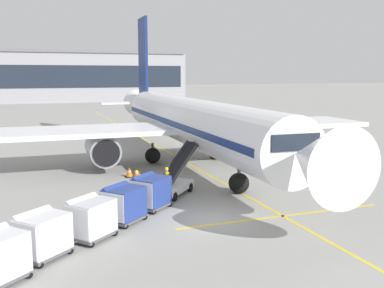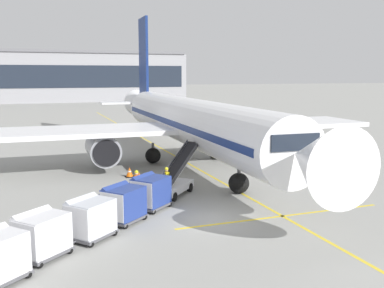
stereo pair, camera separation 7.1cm
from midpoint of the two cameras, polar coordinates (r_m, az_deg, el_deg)
The scene contains 15 objects.
ground_plane at distance 23.12m, azimuth 2.19°, elevation -9.73°, with size 600.00×600.00×0.00m, color gray.
parked_airplane at distance 37.02m, azimuth -0.61°, elevation 2.89°, with size 31.74×41.54×13.86m.
belt_loader at distance 27.73m, azimuth -2.55°, elevation -4.72°, with size 4.53×4.75×2.98m.
baggage_cart_lead at distance 24.84m, azimuth -5.42°, elevation -6.04°, with size 2.59×2.52×1.91m.
baggage_cart_second at distance 22.81m, azimuth -8.88°, elevation -7.47°, with size 2.59×2.52×1.91m.
baggage_cart_third at distance 20.85m, azimuth -13.01°, elevation -9.17°, with size 2.59×2.52×1.91m.
baggage_cart_fourth at distance 19.35m, azimuth -18.83°, elevation -10.86°, with size 2.59×2.52×1.91m.
ground_crew_by_loader at distance 27.60m, azimuth -3.34°, elevation -4.50°, with size 0.30×0.57×1.74m.
ground_crew_by_carts at distance 24.65m, azimuth -6.56°, elevation -6.18°, with size 0.26×0.57×1.74m.
ground_crew_marshaller at distance 26.89m, azimuth -7.17°, elevation -4.91°, with size 0.28×0.57×1.74m.
safety_cone_engine_keepout at distance 31.47m, azimuth -6.87°, elevation -4.17°, with size 0.55×0.55×0.63m.
safety_cone_wingtip at distance 32.73m, azimuth -8.09°, elevation -3.61°, with size 0.63×0.63×0.72m.
apron_guidance_line_lead_in at distance 36.84m, azimuth -0.28°, elevation -2.66°, with size 0.20×110.00×0.01m.
apron_guidance_line_stop_bar at distance 24.22m, azimuth 11.53°, elevation -9.02°, with size 12.00×0.20×0.01m.
terminal_building at distance 129.22m, azimuth -22.86°, elevation 7.96°, with size 96.59×14.62×13.79m.
Camera 1 is at (-8.36, -20.25, 7.38)m, focal length 41.59 mm.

